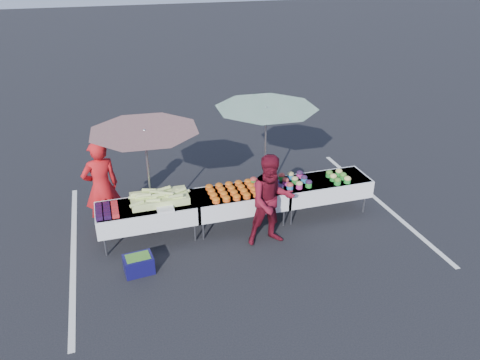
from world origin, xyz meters
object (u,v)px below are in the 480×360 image
object	(u,v)px
table_center	(240,199)
umbrella_left	(145,139)
customer	(271,201)
vendor	(101,187)
umbrella_right	(266,116)
table_left	(147,213)
table_right	(323,187)
storage_bin	(139,264)

from	to	relation	value
table_center	umbrella_left	bearing A→B (deg)	166.60
customer	vendor	bearing A→B (deg)	156.80
table_center	umbrella_right	size ratio (longest dim) A/B	0.67
umbrella_right	vendor	bearing A→B (deg)	-176.88
vendor	umbrella_left	size ratio (longest dim) A/B	0.73
table_left	umbrella_left	world-z (taller)	umbrella_left
table_left	customer	world-z (taller)	customer
table_left	umbrella_left	xyz separation A→B (m)	(0.12, 0.40, 1.30)
table_left	umbrella_right	world-z (taller)	umbrella_right
umbrella_right	table_right	bearing A→B (deg)	-38.66
table_right	table_left	bearing A→B (deg)	180.00
table_center	storage_bin	bearing A→B (deg)	-155.57
umbrella_right	storage_bin	size ratio (longest dim) A/B	5.37
storage_bin	customer	bearing A→B (deg)	-0.65
storage_bin	umbrella_right	bearing A→B (deg)	25.75
vendor	table_center	bearing A→B (deg)	152.02
vendor	customer	size ratio (longest dim) A/B	1.06
umbrella_right	storage_bin	distance (m)	3.83
vendor	umbrella_right	distance (m)	3.51
customer	table_center	bearing A→B (deg)	117.92
table_left	table_right	distance (m)	3.60
table_right	customer	xyz separation A→B (m)	(-1.43, -0.75, 0.30)
storage_bin	table_right	bearing A→B (deg)	8.35
table_left	table_right	world-z (taller)	same
vendor	storage_bin	xyz separation A→B (m)	(0.46, -1.57, -0.77)
table_left	table_center	distance (m)	1.80
table_left	table_right	size ratio (longest dim) A/B	1.00
table_center	umbrella_left	distance (m)	2.16
table_center	vendor	bearing A→B (deg)	166.46
umbrella_left	umbrella_right	bearing A→B (deg)	9.17
table_center	umbrella_right	distance (m)	1.77
table_right	umbrella_right	world-z (taller)	umbrella_right
vendor	umbrella_right	size ratio (longest dim) A/B	0.67
umbrella_left	umbrella_right	world-z (taller)	umbrella_right
table_right	umbrella_left	world-z (taller)	umbrella_left
vendor	customer	xyz separation A→B (m)	(2.93, -1.37, -0.05)
table_center	storage_bin	distance (m)	2.35
umbrella_right	storage_bin	xyz separation A→B (m)	(-2.90, -1.76, -1.78)
umbrella_left	table_left	bearing A→B (deg)	-106.86
customer	umbrella_left	world-z (taller)	umbrella_left
table_right	umbrella_right	xyz separation A→B (m)	(-1.00, 0.80, 1.36)
table_left	storage_bin	size ratio (longest dim) A/B	3.58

